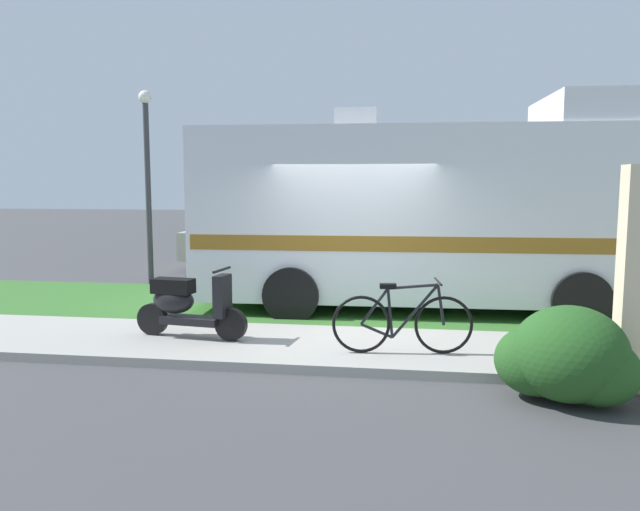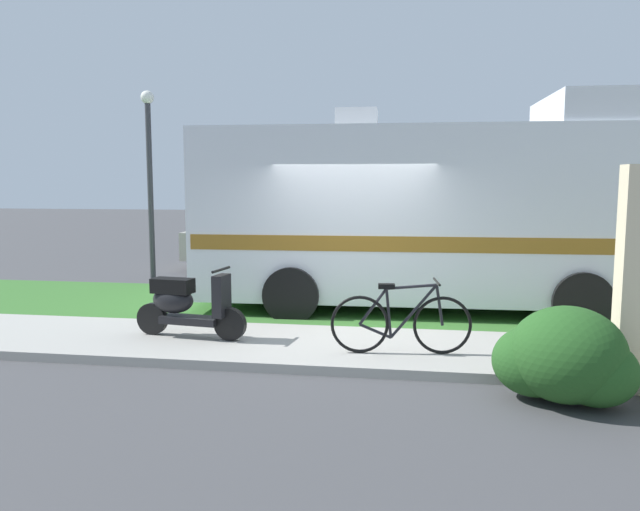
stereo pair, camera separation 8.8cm
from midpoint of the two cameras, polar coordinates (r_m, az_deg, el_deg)
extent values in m
plane|color=#424244|center=(9.23, 3.08, -7.07)|extent=(80.00, 80.00, 0.00)
cube|color=#9E9B93|center=(8.06, 2.20, -8.68)|extent=(24.00, 2.00, 0.12)
cube|color=#336628|center=(10.68, 3.90, -4.95)|extent=(24.00, 3.40, 0.08)
cube|color=silver|center=(10.62, 9.75, 3.95)|extent=(7.60, 2.74, 2.80)
cube|color=silver|center=(11.18, 25.10, 12.03)|extent=(1.87, 2.44, 0.50)
cube|color=#8C601E|center=(10.65, 9.70, 1.69)|extent=(7.46, 2.76, 0.24)
cube|color=silver|center=(10.68, 3.71, 12.54)|extent=(0.72, 0.62, 0.36)
cylinder|color=black|center=(12.26, 20.34, -1.89)|extent=(0.91, 0.31, 0.90)
cylinder|color=black|center=(9.97, 23.48, -3.95)|extent=(0.91, 0.31, 0.90)
cylinder|color=black|center=(12.04, -0.53, -1.62)|extent=(0.91, 0.31, 0.90)
cylinder|color=black|center=(9.69, -2.43, -3.68)|extent=(0.91, 0.31, 0.90)
cylinder|color=black|center=(8.25, -8.10, -6.38)|extent=(0.45, 0.16, 0.44)
cylinder|color=black|center=(8.80, -15.11, -5.72)|extent=(0.45, 0.16, 0.44)
cube|color=black|center=(8.50, -11.72, -5.92)|extent=(0.85, 0.39, 0.10)
cube|color=black|center=(8.54, -13.32, -2.76)|extent=(0.59, 0.33, 0.20)
ellipsoid|color=black|center=(8.57, -13.29, -4.08)|extent=(0.63, 0.38, 0.36)
cube|color=black|center=(8.22, -8.89, -3.73)|extent=(0.18, 0.34, 0.56)
cylinder|color=black|center=(8.17, -8.93, -1.32)|extent=(0.10, 0.50, 0.04)
sphere|color=white|center=(8.19, -8.91, -2.49)|extent=(0.12, 0.12, 0.12)
torus|color=black|center=(7.66, 11.69, -6.41)|extent=(0.72, 0.11, 0.72)
torus|color=black|center=(7.57, 4.06, -6.44)|extent=(0.72, 0.11, 0.72)
cylinder|color=black|center=(7.58, 9.07, -5.19)|extent=(0.57, 0.10, 0.68)
cylinder|color=black|center=(7.55, 6.76, -5.38)|extent=(0.10, 0.05, 0.62)
cylinder|color=black|center=(7.52, 8.88, -2.91)|extent=(0.61, 0.10, 0.09)
cylinder|color=black|center=(7.59, 5.51, -7.04)|extent=(0.40, 0.08, 0.19)
cylinder|color=black|center=(7.53, 5.31, -4.77)|extent=(0.35, 0.07, 0.47)
cylinder|color=black|center=(7.60, 11.44, -4.58)|extent=(0.12, 0.05, 0.51)
cube|color=black|center=(7.49, 6.57, -2.86)|extent=(0.21, 0.12, 0.06)
cylinder|color=black|center=(7.54, 11.18, -2.42)|extent=(0.08, 0.52, 0.03)
cube|color=#B7B29E|center=(15.41, 3.48, 2.55)|extent=(2.51, 1.92, 1.59)
cube|color=black|center=(15.38, 3.49, 4.40)|extent=(2.38, 1.94, 0.44)
cube|color=#B7B29E|center=(15.93, -6.52, 1.05)|extent=(3.06, 1.93, 0.71)
cylinder|color=black|center=(16.36, 4.42, 0.34)|extent=(0.76, 0.25, 0.76)
cylinder|color=black|center=(14.55, 3.90, -0.46)|extent=(0.76, 0.25, 0.76)
cylinder|color=black|center=(16.92, -6.89, 0.52)|extent=(0.76, 0.25, 0.76)
cylinder|color=black|center=(15.18, -8.71, -0.22)|extent=(0.76, 0.25, 0.76)
ellipsoid|color=#23511E|center=(6.63, 22.46, -8.54)|extent=(1.14, 1.03, 0.97)
ellipsoid|color=#23511E|center=(6.71, 19.78, -9.26)|extent=(0.86, 0.77, 0.73)
ellipsoid|color=#23511E|center=(6.66, 24.76, -9.88)|extent=(0.80, 0.72, 0.68)
cylinder|color=#B2B2B7|center=(8.69, 23.75, -7.10)|extent=(0.07, 0.07, 0.18)
cylinder|color=#B2B2B7|center=(8.67, 23.78, -6.41)|extent=(0.03, 0.03, 0.04)
cylinder|color=black|center=(8.66, 23.79, -6.27)|extent=(0.04, 0.04, 0.01)
cylinder|color=#333338|center=(13.73, -15.38, 5.46)|extent=(0.12, 0.12, 3.90)
sphere|color=silver|center=(13.85, -15.66, 14.06)|extent=(0.28, 0.28, 0.28)
camera|label=1|loc=(0.04, -89.73, 0.03)|focal=34.24mm
camera|label=2|loc=(0.04, 90.27, -0.03)|focal=34.24mm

